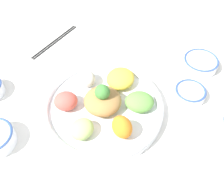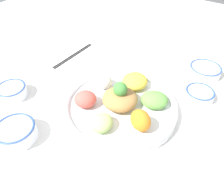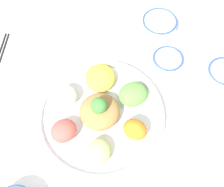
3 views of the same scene
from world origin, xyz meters
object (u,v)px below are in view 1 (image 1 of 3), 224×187
Objects in this scene: chopsticks_pair_far at (55,41)px; salad_platter at (104,105)px; sauce_bowl_dark at (190,93)px; sauce_bowl_red at (200,63)px; serving_spoon_main at (123,26)px.

salad_platter is at bearing -114.06° from chopsticks_pair_far.
sauce_bowl_dark is 0.41× the size of chopsticks_pair_far.
chopsticks_pair_far is (0.51, 0.18, -0.02)m from sauce_bowl_red.
serving_spoon_main is at bearing -27.03° from sauce_bowl_dark.
sauce_bowl_red reaches higher than serving_spoon_main.
chopsticks_pair_far reaches higher than serving_spoon_main.
sauce_bowl_red is 0.50× the size of chopsticks_pair_far.
sauce_bowl_red is at bearing -69.72° from chopsticks_pair_far.
sauce_bowl_dark is at bearing -134.44° from salad_platter.
salad_platter is 0.43m from serving_spoon_main.
sauce_bowl_red is at bearing -80.18° from sauce_bowl_dark.
sauce_bowl_red is 0.15m from sauce_bowl_dark.
serving_spoon_main is (0.37, -0.19, -0.01)m from sauce_bowl_dark.
chopsticks_pair_far is 0.28m from serving_spoon_main.
salad_platter reaches higher than sauce_bowl_red.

